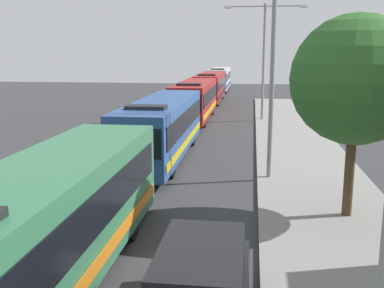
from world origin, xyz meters
name	(u,v)px	position (x,y,z in m)	size (l,w,h in m)	color
bus_lead	(46,224)	(-1.30, 11.59, 1.69)	(2.58, 11.67, 3.21)	#33724C
bus_second_in_line	(163,126)	(-1.30, 25.38, 1.69)	(2.58, 12.23, 3.21)	#284C8C
bus_middle	(195,99)	(-1.30, 38.87, 1.69)	(2.58, 11.62, 3.21)	maroon
bus_fourth_in_line	(210,86)	(-1.30, 52.13, 1.69)	(2.58, 12.00, 3.21)	maroon
bus_rear	(219,79)	(-1.30, 66.14, 1.69)	(2.58, 11.64, 3.21)	silver
streetlamp_mid	(273,54)	(4.10, 21.89, 5.43)	(5.28, 0.28, 8.75)	gray
streetlamp_far	(264,50)	(4.10, 39.18, 5.59)	(6.35, 0.28, 8.93)	gray
roadside_tree	(356,80)	(6.54, 17.42, 4.65)	(4.17, 4.17, 6.60)	#4C3823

